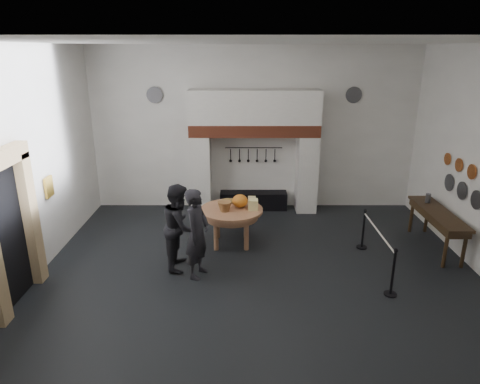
{
  "coord_description": "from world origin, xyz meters",
  "views": [
    {
      "loc": [
        -0.38,
        -7.84,
        4.39
      ],
      "look_at": [
        -0.38,
        1.21,
        1.35
      ],
      "focal_mm": 32.0,
      "sensor_mm": 36.0,
      "label": 1
    }
  ],
  "objects_px": {
    "iron_range": "(253,200)",
    "barrier_post_near": "(393,273)",
    "visitor_far": "(180,226)",
    "visitor_near": "(197,234)",
    "barrier_post_far": "(363,230)",
    "work_table": "(231,210)",
    "side_table": "(438,213)"
  },
  "relations": [
    {
      "from": "iron_range",
      "to": "barrier_post_near",
      "type": "height_order",
      "value": "barrier_post_near"
    },
    {
      "from": "iron_range",
      "to": "visitor_far",
      "type": "distance_m",
      "value": 3.85
    },
    {
      "from": "iron_range",
      "to": "visitor_near",
      "type": "distance_m",
      "value": 4.07
    },
    {
      "from": "iron_range",
      "to": "visitor_near",
      "type": "height_order",
      "value": "visitor_near"
    },
    {
      "from": "barrier_post_far",
      "to": "visitor_far",
      "type": "bearing_deg",
      "value": -168.1
    },
    {
      "from": "visitor_far",
      "to": "barrier_post_near",
      "type": "xyz_separation_m",
      "value": [
        4.07,
        -1.14,
        -0.46
      ]
    },
    {
      "from": "barrier_post_near",
      "to": "barrier_post_far",
      "type": "height_order",
      "value": "same"
    },
    {
      "from": "work_table",
      "to": "barrier_post_far",
      "type": "xyz_separation_m",
      "value": [
        3.03,
        -0.25,
        -0.39
      ]
    },
    {
      "from": "visitor_near",
      "to": "visitor_far",
      "type": "xyz_separation_m",
      "value": [
        -0.4,
        0.4,
        -0.02
      ]
    },
    {
      "from": "side_table",
      "to": "barrier_post_far",
      "type": "relative_size",
      "value": 2.44
    },
    {
      "from": "visitor_far",
      "to": "visitor_near",
      "type": "bearing_deg",
      "value": -133.94
    },
    {
      "from": "visitor_near",
      "to": "barrier_post_near",
      "type": "xyz_separation_m",
      "value": [
        3.67,
        -0.74,
        -0.47
      ]
    },
    {
      "from": "side_table",
      "to": "work_table",
      "type": "bearing_deg",
      "value": 176.99
    },
    {
      "from": "iron_range",
      "to": "visitor_far",
      "type": "height_order",
      "value": "visitor_far"
    },
    {
      "from": "work_table",
      "to": "visitor_far",
      "type": "bearing_deg",
      "value": -133.35
    },
    {
      "from": "side_table",
      "to": "barrier_post_far",
      "type": "bearing_deg",
      "value": -179.92
    },
    {
      "from": "barrier_post_far",
      "to": "side_table",
      "type": "bearing_deg",
      "value": 0.08
    },
    {
      "from": "work_table",
      "to": "barrier_post_near",
      "type": "relative_size",
      "value": 1.62
    },
    {
      "from": "work_table",
      "to": "visitor_near",
      "type": "distance_m",
      "value": 1.64
    },
    {
      "from": "side_table",
      "to": "barrier_post_near",
      "type": "bearing_deg",
      "value": -129.61
    },
    {
      "from": "work_table",
      "to": "barrier_post_near",
      "type": "distance_m",
      "value": 3.79
    },
    {
      "from": "iron_range",
      "to": "work_table",
      "type": "bearing_deg",
      "value": -104.14
    },
    {
      "from": "visitor_far",
      "to": "barrier_post_near",
      "type": "height_order",
      "value": "visitor_far"
    },
    {
      "from": "barrier_post_near",
      "to": "visitor_near",
      "type": "bearing_deg",
      "value": 168.58
    },
    {
      "from": "barrier_post_near",
      "to": "visitor_far",
      "type": "bearing_deg",
      "value": 164.33
    },
    {
      "from": "iron_range",
      "to": "side_table",
      "type": "bearing_deg",
      "value": -31.99
    },
    {
      "from": "visitor_near",
      "to": "side_table",
      "type": "distance_m",
      "value": 5.48
    },
    {
      "from": "work_table",
      "to": "visitor_near",
      "type": "height_order",
      "value": "visitor_near"
    },
    {
      "from": "side_table",
      "to": "barrier_post_near",
      "type": "xyz_separation_m",
      "value": [
        -1.66,
        -2.0,
        -0.42
      ]
    },
    {
      "from": "visitor_far",
      "to": "side_table",
      "type": "xyz_separation_m",
      "value": [
        5.73,
        0.86,
        -0.04
      ]
    },
    {
      "from": "iron_range",
      "to": "barrier_post_near",
      "type": "bearing_deg",
      "value": -61.84
    },
    {
      "from": "visitor_far",
      "to": "barrier_post_near",
      "type": "relative_size",
      "value": 2.01
    }
  ]
}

